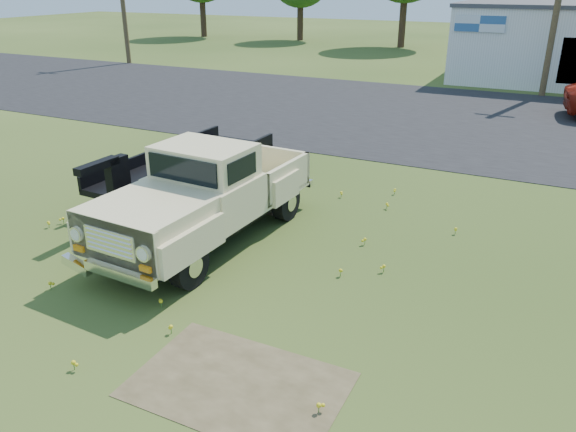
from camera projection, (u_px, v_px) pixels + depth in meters
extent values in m
plane|color=#2B4114|center=(251.00, 272.00, 11.11)|extent=(140.00, 140.00, 0.00)
cube|color=black|center=(428.00, 117.00, 23.51)|extent=(90.00, 14.00, 0.02)
cube|color=#4A4027|center=(238.00, 385.00, 8.02)|extent=(3.00, 2.00, 0.01)
cube|color=#4A4027|center=(250.00, 198.00, 14.81)|extent=(2.20, 1.60, 0.01)
cube|color=silver|center=(480.00, 24.00, 28.62)|extent=(2.50, 0.08, 0.80)
cylinder|color=#382519|center=(203.00, 17.00, 54.79)|extent=(0.56, 0.56, 3.60)
cylinder|color=#382519|center=(300.00, 22.00, 51.64)|extent=(0.56, 0.56, 3.24)
cylinder|color=#382519|center=(402.00, 22.00, 46.22)|extent=(0.56, 0.56, 3.96)
cylinder|color=#382519|center=(534.00, 27.00, 43.03)|extent=(0.56, 0.56, 3.78)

